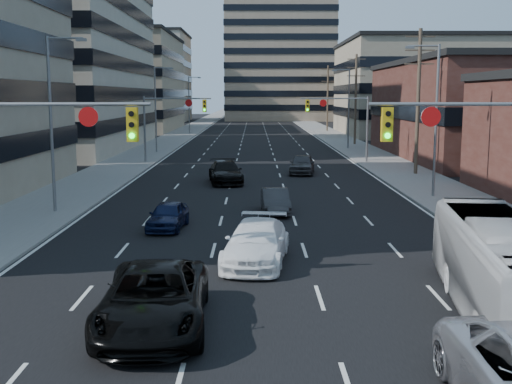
{
  "coord_description": "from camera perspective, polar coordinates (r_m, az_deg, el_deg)",
  "views": [
    {
      "loc": [
        -0.19,
        -12.72,
        6.08
      ],
      "look_at": [
        -0.11,
        12.97,
        2.2
      ],
      "focal_mm": 45.0,
      "sensor_mm": 36.0,
      "label": 1
    }
  ],
  "objects": [
    {
      "name": "road_surface",
      "position": [
        142.84,
        -0.11,
        6.16
      ],
      "size": [
        18.0,
        300.0,
        0.02
      ],
      "primitive_type": "cube",
      "color": "black",
      "rests_on": "ground"
    },
    {
      "name": "sidewalk_left",
      "position": [
        143.29,
        -4.74,
        6.16
      ],
      "size": [
        5.0,
        300.0,
        0.15
      ],
      "primitive_type": "cube",
      "color": "slate",
      "rests_on": "ground"
    },
    {
      "name": "sidewalk_right",
      "position": [
        143.32,
        4.52,
        6.17
      ],
      "size": [
        5.0,
        300.0,
        0.15
      ],
      "primitive_type": "cube",
      "color": "slate",
      "rests_on": "ground"
    },
    {
      "name": "office_left_mid",
      "position": [
        77.9,
        -20.96,
        13.88
      ],
      "size": [
        26.0,
        34.0,
        28.0
      ],
      "primitive_type": "cube",
      "color": "#ADA089",
      "rests_on": "ground"
    },
    {
      "name": "office_left_far",
      "position": [
        115.22,
        -12.28,
        9.36
      ],
      "size": [
        20.0,
        30.0,
        16.0
      ],
      "primitive_type": "cube",
      "color": "gray",
      "rests_on": "ground"
    },
    {
      "name": "storefront_right_mid",
      "position": [
        67.24,
        21.05,
        6.68
      ],
      "size": [
        20.0,
        30.0,
        9.0
      ],
      "primitive_type": "cube",
      "color": "#472119",
      "rests_on": "ground"
    },
    {
      "name": "office_right_far",
      "position": [
        103.82,
        14.02,
        8.85
      ],
      "size": [
        22.0,
        28.0,
        14.0
      ],
      "primitive_type": "cube",
      "color": "gray",
      "rests_on": "ground"
    },
    {
      "name": "apartment_tower",
      "position": [
        164.44,
        2.06,
        16.6
      ],
      "size": [
        26.0,
        26.0,
        58.0
      ],
      "primitive_type": "cube",
      "color": "gray",
      "rests_on": "ground"
    },
    {
      "name": "bg_block_left",
      "position": [
        155.28,
        -10.67,
        9.9
      ],
      "size": [
        24.0,
        24.0,
        20.0
      ],
      "primitive_type": "cube",
      "color": "#ADA089",
      "rests_on": "ground"
    },
    {
      "name": "bg_block_right",
      "position": [
        146.3,
        12.66,
        8.36
      ],
      "size": [
        22.0,
        22.0,
        12.0
      ],
      "primitive_type": "cube",
      "color": "gray",
      "rests_on": "ground"
    },
    {
      "name": "signal_near_left",
      "position": [
        22.02,
        -19.49,
        3.53
      ],
      "size": [
        6.59,
        0.33,
        6.0
      ],
      "color": "slate",
      "rests_on": "ground"
    },
    {
      "name": "signal_near_right",
      "position": [
        22.15,
        20.04,
        3.53
      ],
      "size": [
        6.59,
        0.33,
        6.0
      ],
      "color": "slate",
      "rests_on": "ground"
    },
    {
      "name": "signal_far_left",
      "position": [
        58.22,
        -7.64,
        6.77
      ],
      "size": [
        6.09,
        0.33,
        6.0
      ],
      "color": "slate",
      "rests_on": "ground"
    },
    {
      "name": "signal_far_right",
      "position": [
        58.27,
        7.63,
        6.77
      ],
      "size": [
        6.09,
        0.33,
        6.0
      ],
      "color": "slate",
      "rests_on": "ground"
    },
    {
      "name": "utility_pole_block",
      "position": [
        50.27,
        14.22,
        7.99
      ],
      "size": [
        2.2,
        0.28,
        11.0
      ],
      "color": "#4C3D2D",
      "rests_on": "ground"
    },
    {
      "name": "utility_pole_midblock",
      "position": [
        79.68,
        8.85,
        8.28
      ],
      "size": [
        2.2,
        0.28,
        11.0
      ],
      "color": "#4C3D2D",
      "rests_on": "ground"
    },
    {
      "name": "utility_pole_distant",
      "position": [
        109.42,
        6.38,
        8.38
      ],
      "size": [
        2.2,
        0.28,
        11.0
      ],
      "color": "#4C3D2D",
      "rests_on": "ground"
    },
    {
      "name": "streetlight_left_near",
      "position": [
        34.27,
        -17.53,
        6.48
      ],
      "size": [
        2.03,
        0.22,
        9.0
      ],
      "color": "slate",
      "rests_on": "ground"
    },
    {
      "name": "streetlight_left_mid",
      "position": [
        68.48,
        -8.79,
        7.64
      ],
      "size": [
        2.03,
        0.22,
        9.0
      ],
      "color": "slate",
      "rests_on": "ground"
    },
    {
      "name": "streetlight_left_far",
      "position": [
        103.22,
        -5.89,
        7.98
      ],
      "size": [
        2.03,
        0.22,
        9.0
      ],
      "color": "slate",
      "rests_on": "ground"
    },
    {
      "name": "streetlight_right_near",
      "position": [
        39.17,
        15.52,
        6.78
      ],
      "size": [
        2.03,
        0.22,
        9.0
      ],
      "color": "slate",
      "rests_on": "ground"
    },
    {
      "name": "streetlight_right_far",
      "position": [
        73.48,
        8.12,
        7.71
      ],
      "size": [
        2.03,
        0.22,
        9.0
      ],
      "color": "slate",
      "rests_on": "ground"
    },
    {
      "name": "black_pickup",
      "position": [
        17.19,
        -9.06,
        -9.35
      ],
      "size": [
        2.97,
        5.99,
        1.63
      ],
      "primitive_type": "imported",
      "rotation": [
        0.0,
        0.0,
        0.05
      ],
      "color": "black",
      "rests_on": "ground"
    },
    {
      "name": "white_van",
      "position": [
        23.41,
        0.04,
        -4.55
      ],
      "size": [
        2.79,
        5.47,
        1.52
      ],
      "primitive_type": "imported",
      "rotation": [
        0.0,
        0.0,
        -0.13
      ],
      "color": "white",
      "rests_on": "ground"
    },
    {
      "name": "transit_bus",
      "position": [
        19.05,
        20.98,
        -6.31
      ],
      "size": [
        3.59,
        10.06,
        2.74
      ],
      "primitive_type": "imported",
      "rotation": [
        0.0,
        0.0,
        -0.13
      ],
      "color": "#BCBCBC",
      "rests_on": "ground"
    },
    {
      "name": "sedan_blue",
      "position": [
        29.62,
        -7.83,
        -2.08
      ],
      "size": [
        1.81,
        3.85,
        1.27
      ],
      "primitive_type": "imported",
      "rotation": [
        0.0,
        0.0,
        -0.08
      ],
      "color": "#0D1535",
      "rests_on": "ground"
    },
    {
      "name": "sedan_grey_center",
      "position": [
        33.29,
        1.73,
        -0.82
      ],
      "size": [
        1.52,
        3.92,
        1.27
      ],
      "primitive_type": "imported",
      "rotation": [
        0.0,
        0.0,
        0.05
      ],
      "color": "#2C2C2E",
      "rests_on": "ground"
    },
    {
      "name": "sedan_black_far",
      "position": [
        44.7,
        -2.72,
        1.77
      ],
      "size": [
        2.81,
        5.58,
        1.55
      ],
      "primitive_type": "imported",
      "rotation": [
        0.0,
        0.0,
        0.12
      ],
      "color": "black",
      "rests_on": "ground"
    },
    {
      "name": "sedan_grey_right",
      "position": [
        50.09,
        4.13,
        2.5
      ],
      "size": [
        2.39,
        4.77,
        1.56
      ],
      "primitive_type": "imported",
      "rotation": [
        0.0,
        0.0,
        -0.12
      ],
      "color": "#363739",
      "rests_on": "ground"
    }
  ]
}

